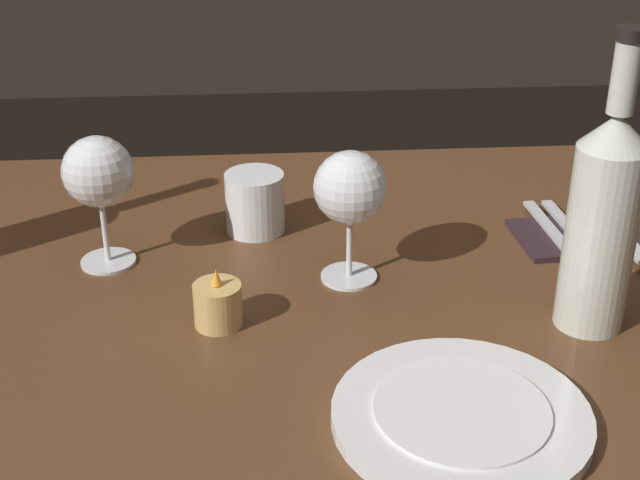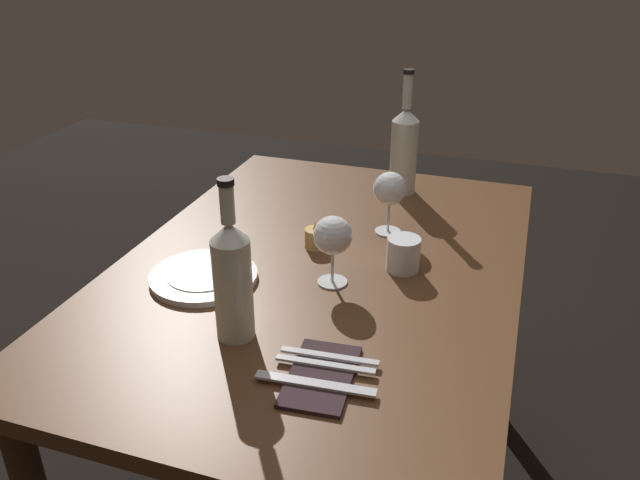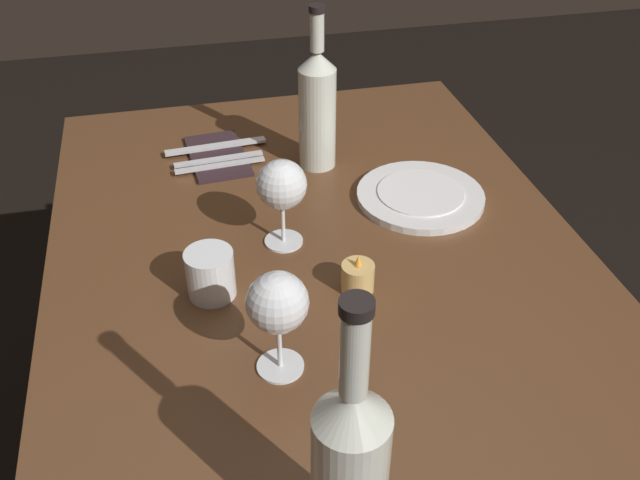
{
  "view_description": "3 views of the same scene",
  "coord_description": "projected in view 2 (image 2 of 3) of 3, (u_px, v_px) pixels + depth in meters",
  "views": [
    {
      "loc": [
        -0.03,
        -0.88,
        1.27
      ],
      "look_at": [
        0.03,
        -0.03,
        0.83
      ],
      "focal_mm": 51.79,
      "sensor_mm": 36.0,
      "label": 1
    },
    {
      "loc": [
        1.23,
        0.41,
        1.45
      ],
      "look_at": [
        0.05,
        0.02,
        0.83
      ],
      "focal_mm": 36.02,
      "sensor_mm": 36.0,
      "label": 2
    },
    {
      "loc": [
        -0.89,
        0.21,
        1.46
      ],
      "look_at": [
        -0.0,
        0.01,
        0.79
      ],
      "focal_mm": 39.53,
      "sensor_mm": 36.0,
      "label": 3
    }
  ],
  "objects": [
    {
      "name": "wine_bottle",
      "position": [
        404.0,
        148.0,
        1.81
      ],
      "size": [
        0.08,
        0.08,
        0.35
      ],
      "color": "silver",
      "rests_on": "dining_table"
    },
    {
      "name": "wine_bottle_second",
      "position": [
        232.0,
        278.0,
        1.17
      ],
      "size": [
        0.07,
        0.07,
        0.32
      ],
      "color": "silver",
      "rests_on": "dining_table"
    },
    {
      "name": "dinner_plate",
      "position": [
        204.0,
        276.0,
        1.41
      ],
      "size": [
        0.24,
        0.24,
        0.02
      ],
      "color": "white",
      "rests_on": "dining_table"
    },
    {
      "name": "votive_candle",
      "position": [
        315.0,
        239.0,
        1.54
      ],
      "size": [
        0.05,
        0.05,
        0.07
      ],
      "color": "#DBB266",
      "rests_on": "dining_table"
    },
    {
      "name": "fork_inner",
      "position": [
        325.0,
        364.0,
        1.13
      ],
      "size": [
        0.03,
        0.18,
        0.0
      ],
      "color": "silver",
      "rests_on": "folded_napkin"
    },
    {
      "name": "table_knife",
      "position": [
        315.0,
        384.0,
        1.08
      ],
      "size": [
        0.04,
        0.21,
        0.0
      ],
      "color": "silver",
      "rests_on": "folded_napkin"
    },
    {
      "name": "water_tumbler",
      "position": [
        403.0,
        255.0,
        1.44
      ],
      "size": [
        0.08,
        0.08,
        0.08
      ],
      "color": "white",
      "rests_on": "dining_table"
    },
    {
      "name": "fork_outer",
      "position": [
        330.0,
        356.0,
        1.15
      ],
      "size": [
        0.03,
        0.18,
        0.0
      ],
      "color": "silver",
      "rests_on": "folded_napkin"
    },
    {
      "name": "wine_glass_left",
      "position": [
        390.0,
        190.0,
        1.58
      ],
      "size": [
        0.08,
        0.08,
        0.16
      ],
      "color": "white",
      "rests_on": "dining_table"
    },
    {
      "name": "wine_glass_right",
      "position": [
        333.0,
        237.0,
        1.35
      ],
      "size": [
        0.08,
        0.08,
        0.16
      ],
      "color": "white",
      "rests_on": "dining_table"
    },
    {
      "name": "folded_napkin",
      "position": [
        321.0,
        376.0,
        1.11
      ],
      "size": [
        0.2,
        0.12,
        0.01
      ],
      "color": "#2D1E23",
      "rests_on": "dining_table"
    },
    {
      "name": "dining_table",
      "position": [
        319.0,
        297.0,
        1.52
      ],
      "size": [
        1.3,
        0.9,
        0.74
      ],
      "color": "#56351E",
      "rests_on": "ground"
    }
  ]
}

